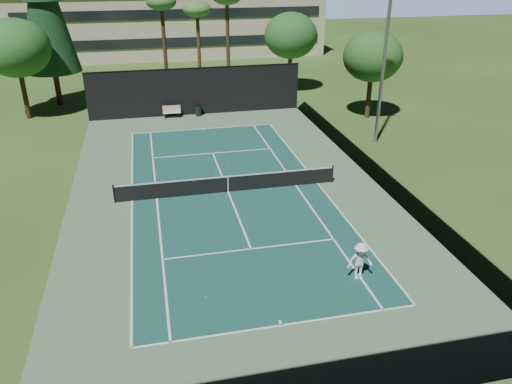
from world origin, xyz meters
TOP-DOWN VIEW (x-y plane):
  - ground at (0.00, 0.00)m, footprint 160.00×160.00m
  - apron_slab at (0.00, 0.00)m, footprint 18.00×32.00m
  - court_surface at (0.00, 0.00)m, footprint 10.97×23.77m
  - court_lines at (0.00, 0.00)m, footprint 11.07×23.87m
  - tennis_net at (0.00, 0.00)m, footprint 12.90×0.10m
  - fence at (0.00, 0.06)m, footprint 18.04×32.05m
  - player at (4.02, -9.66)m, footprint 1.17×0.74m
  - tennis_ball_a at (-2.55, -9.61)m, footprint 0.06×0.06m
  - tennis_ball_b at (-0.26, 3.18)m, footprint 0.06×0.06m
  - tennis_ball_c at (0.77, 4.71)m, footprint 0.06×0.06m
  - tennis_ball_d at (-6.46, 4.76)m, footprint 0.07×0.07m
  - park_bench at (-2.18, 15.54)m, footprint 1.50×0.45m
  - trash_bin at (0.07, 15.56)m, footprint 0.56×0.56m
  - palm_a at (-2.00, 24.00)m, footprint 2.80×2.80m
  - palm_b at (1.50, 26.00)m, footprint 2.80×2.80m
  - palm_c at (4.00, 23.00)m, footprint 2.80×2.80m
  - decid_tree_a at (10.00, 22.00)m, footprint 5.12×5.12m
  - decid_tree_b at (14.00, 12.00)m, footprint 4.80×4.80m
  - decid_tree_c at (-14.00, 18.00)m, footprint 5.44×5.44m
  - campus_building at (0.00, 45.98)m, footprint 40.50×12.50m
  - light_pole at (12.00, 6.00)m, footprint 0.90×0.25m

SIDE VIEW (x-z plane):
  - ground at x=0.00m, z-range 0.00..0.00m
  - apron_slab at x=0.00m, z-range 0.00..0.01m
  - court_surface at x=0.00m, z-range 0.01..0.02m
  - court_lines at x=0.00m, z-range 0.02..0.02m
  - tennis_ball_a at x=-2.55m, z-range 0.00..0.06m
  - tennis_ball_c at x=0.77m, z-range 0.00..0.06m
  - tennis_ball_b at x=-0.26m, z-range 0.00..0.06m
  - tennis_ball_d at x=-6.46m, z-range 0.00..0.07m
  - trash_bin at x=0.07m, z-range 0.01..0.95m
  - park_bench at x=-2.18m, z-range 0.03..1.06m
  - tennis_net at x=0.00m, z-range 0.01..1.11m
  - player at x=4.02m, z-range 0.00..1.73m
  - fence at x=0.00m, z-range -0.01..4.02m
  - campus_building at x=0.00m, z-range 0.06..8.36m
  - decid_tree_b at x=14.00m, z-range 1.51..8.65m
  - decid_tree_a at x=10.00m, z-range 1.61..9.23m
  - decid_tree_c at x=-14.00m, z-range 1.72..9.81m
  - light_pole at x=12.00m, z-range 0.35..12.57m
  - palm_b at x=1.50m, z-range 3.15..11.57m
  - palm_a at x=-2.00m, z-range 3.53..12.85m
  - palm_c at x=4.00m, z-range 3.72..13.49m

